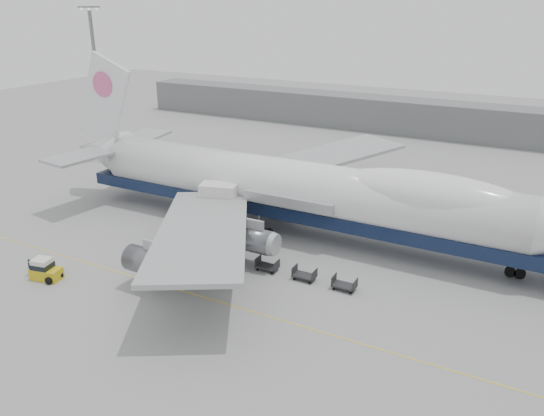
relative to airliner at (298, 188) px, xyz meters
The scene contains 15 objects.
ground 13.27m from the airliner, 93.08° to the right, with size 260.00×260.00×0.00m, color gray.
apron_line 18.87m from the airliner, 92.05° to the right, with size 60.00×0.15×0.01m, color gold.
hangar 59.01m from the airliner, 100.40° to the left, with size 110.00×8.00×7.00m, color slate.
floodlight_mast 45.14m from the airliner, 164.28° to the left, with size 2.40×2.40×25.43m.
airliner is the anchor object (origin of this frame).
catering_truck 9.61m from the airliner, 153.74° to the right, with size 5.12×4.09×6.03m.
baggage_tug 28.79m from the airliner, 127.84° to the right, with size 3.24×2.17×2.18m.
ground_worker 30.10m from the airliner, 130.49° to the right, with size 0.66×0.43×1.80m, color black.
traffic_cone 27.58m from the airliner, 130.01° to the right, with size 0.43×0.43×0.63m.
dolly_0 16.14m from the airliner, 137.19° to the right, with size 2.30×1.35×1.30m.
dolly_1 13.54m from the airliner, 123.91° to the right, with size 2.30×1.35×1.30m.
dolly_2 11.91m from the airliner, 104.83° to the right, with size 2.30×1.35×1.30m.
dolly_3 11.68m from the airliner, 81.88° to the right, with size 2.30×1.35×1.30m.
dolly_4 12.93m from the airliner, 61.18° to the right, with size 2.30×1.35×1.30m.
dolly_5 15.28m from the airliner, 46.24° to the right, with size 2.30×1.35×1.30m.
Camera 1 is at (25.53, -41.46, 26.11)m, focal length 35.00 mm.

